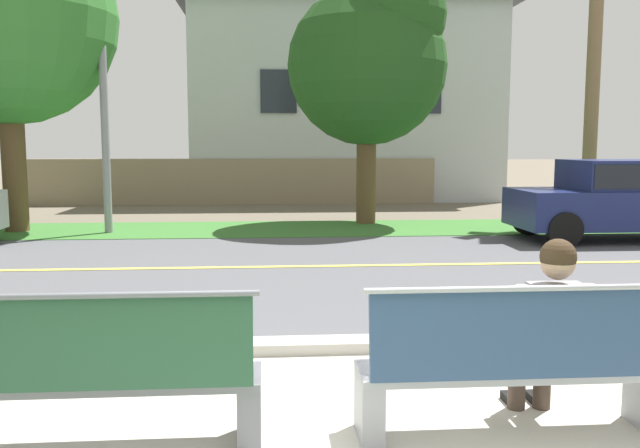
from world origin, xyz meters
name	(u,v)px	position (x,y,z in m)	size (l,w,h in m)	color
ground_plane	(284,251)	(0.00, 8.00, 0.00)	(140.00, 140.00, 0.00)	#665B4C
curb_edge	(298,346)	(0.00, 2.35, 0.06)	(44.00, 0.30, 0.11)	#ADA89E
street_asphalt	(286,267)	(0.00, 6.50, 0.00)	(52.00, 8.00, 0.01)	#515156
road_centre_line	(286,267)	(0.00, 6.50, 0.01)	(48.00, 0.14, 0.01)	#E0CC4C
far_verge_grass	(281,229)	(0.00, 11.06, 0.01)	(48.00, 2.80, 0.02)	#38702D
bench_left	(94,379)	(-1.28, 0.49, 0.46)	(1.95, 0.48, 1.01)	slate
bench_right	(517,368)	(1.28, 0.49, 0.46)	(1.95, 0.48, 1.01)	#9EA0A8
seated_person_grey	(549,326)	(1.54, 0.66, 0.68)	(0.52, 0.68, 1.25)	#47382D
car_navy_far	(627,196)	(6.61, 8.90, 0.85)	(4.30, 1.86, 1.54)	navy
streetlamp	(104,47)	(-3.57, 10.87, 3.81)	(0.24, 2.10, 6.62)	gray
shade_tree_centre	(373,54)	(2.11, 11.90, 3.87)	(3.61, 3.61, 5.96)	brown
garden_wall	(224,182)	(-1.62, 17.26, 0.70)	(13.00, 0.36, 1.40)	gray
house_across_street	(341,98)	(2.30, 20.46, 3.47)	(10.74, 6.91, 6.84)	#B7BCC1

